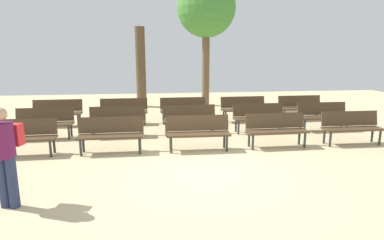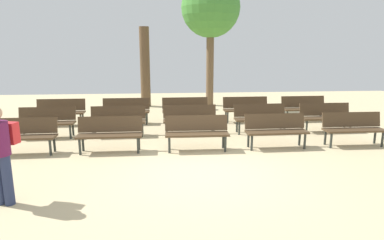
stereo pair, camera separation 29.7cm
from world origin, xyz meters
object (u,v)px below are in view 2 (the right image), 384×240
(bench_r0_c3, at_px, (276,128))
(tree_1, at_px, (145,67))
(tree_0, at_px, (211,9))
(bench_r1_c0, at_px, (47,120))
(bench_r1_c2, at_px, (190,118))
(bench_r2_c2, at_px, (185,108))
(bench_r0_c2, at_px, (197,131))
(bench_r0_c4, at_px, (353,127))
(bench_r1_c1, at_px, (118,119))
(bench_r2_c3, at_px, (246,108))
(bench_r2_c4, at_px, (304,107))
(bench_r0_c0, at_px, (23,134))
(bench_r2_c1, at_px, (126,109))
(bench_r0_c1, at_px, (110,132))
(bench_r1_c3, at_px, (260,116))
(visitor_with_backpack, at_px, (1,149))
(bench_r1_c4, at_px, (326,115))
(bench_r2_c0, at_px, (61,110))

(bench_r0_c3, distance_m, tree_1, 7.80)
(tree_0, bearing_deg, bench_r0_c3, -83.31)
(bench_r1_c0, height_order, bench_r1_c2, same)
(bench_r0_c3, height_order, bench_r2_c2, same)
(bench_r0_c2, height_order, bench_r0_c3, same)
(bench_r0_c4, distance_m, bench_r1_c1, 6.56)
(bench_r2_c3, bearing_deg, bench_r2_c4, -0.95)
(bench_r2_c3, bearing_deg, bench_r0_c3, -90.84)
(bench_r0_c0, distance_m, bench_r1_c2, 4.51)
(bench_r0_c2, xyz_separation_m, bench_r2_c1, (-2.12, 3.23, 0.00))
(bench_r0_c4, bearing_deg, tree_0, 114.08)
(bench_r0_c0, height_order, bench_r1_c0, same)
(bench_r0_c1, distance_m, bench_r2_c1, 3.18)
(bench_r0_c0, relative_size, bench_r1_c3, 1.00)
(bench_r0_c3, relative_size, bench_r1_c2, 1.00)
(bench_r1_c3, bearing_deg, bench_r1_c0, -179.71)
(bench_r0_c3, relative_size, bench_r2_c3, 1.00)
(bench_r0_c3, xyz_separation_m, bench_r1_c3, (0.05, 1.59, 0.00))
(bench_r0_c2, distance_m, visitor_with_backpack, 4.41)
(bench_r0_c3, relative_size, bench_r1_c4, 1.00)
(bench_r0_c2, xyz_separation_m, bench_r2_c4, (4.20, 3.19, 0.00))
(visitor_with_backpack, bearing_deg, bench_r1_c1, -92.86)
(bench_r2_c1, height_order, tree_1, tree_1)
(bench_r0_c0, xyz_separation_m, bench_r1_c3, (6.41, 1.57, 0.00))
(bench_r2_c1, distance_m, tree_0, 6.18)
(bench_r2_c0, bearing_deg, bench_r2_c2, -0.73)
(bench_r2_c1, xyz_separation_m, tree_0, (3.41, 3.55, 3.74))
(tree_1, bearing_deg, bench_r1_c3, -54.01)
(bench_r0_c4, bearing_deg, bench_r0_c1, -179.26)
(bench_r0_c2, xyz_separation_m, tree_0, (1.29, 6.78, 3.74))
(bench_r2_c1, xyz_separation_m, bench_r2_c4, (6.32, -0.04, 0.00))
(bench_r0_c2, relative_size, bench_r2_c1, 1.00)
(bench_r0_c3, bearing_deg, bench_r1_c1, 158.95)
(tree_0, height_order, visitor_with_backpack, tree_0)
(bench_r2_c3, bearing_deg, bench_r1_c4, -37.44)
(bench_r0_c1, height_order, bench_r2_c3, same)
(bench_r0_c3, bearing_deg, visitor_with_backpack, -154.53)
(bench_r0_c0, relative_size, bench_r2_c1, 1.00)
(bench_r0_c4, relative_size, bench_r1_c4, 1.00)
(bench_r1_c0, relative_size, bench_r2_c0, 1.00)
(bench_r1_c4, bearing_deg, bench_r2_c1, 165.39)
(bench_r0_c0, bearing_deg, tree_0, 49.35)
(bench_r0_c2, relative_size, visitor_with_backpack, 0.97)
(tree_1, bearing_deg, bench_r1_c0, -116.68)
(bench_r0_c3, height_order, bench_r2_c1, same)
(bench_r0_c4, height_order, bench_r2_c4, same)
(bench_r2_c2, xyz_separation_m, tree_1, (-1.54, 3.57, 1.24))
(bench_r2_c3, bearing_deg, bench_r0_c0, -154.67)
(bench_r1_c3, bearing_deg, bench_r0_c0, -166.15)
(bench_r0_c3, relative_size, bench_r2_c1, 1.00)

